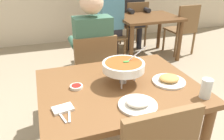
# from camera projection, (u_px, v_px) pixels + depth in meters

# --- Properties ---
(dining_table_main) EXTENTS (1.12, 0.89, 0.73)m
(dining_table_main) POSITION_uv_depth(u_px,v_px,m) (119.00, 98.00, 1.64)
(dining_table_main) COLOR brown
(dining_table_main) RESTS_ON ground_plane
(chair_diner_main) EXTENTS (0.44, 0.44, 0.90)m
(chair_diner_main) POSITION_uv_depth(u_px,v_px,m) (94.00, 71.00, 2.31)
(chair_diner_main) COLOR brown
(chair_diner_main) RESTS_ON ground_plane
(diner_main) EXTENTS (0.40, 0.45, 1.31)m
(diner_main) POSITION_uv_depth(u_px,v_px,m) (92.00, 48.00, 2.23)
(diner_main) COLOR #2D2D38
(diner_main) RESTS_ON ground_plane
(curry_bowl) EXTENTS (0.33, 0.30, 0.26)m
(curry_bowl) POSITION_uv_depth(u_px,v_px,m) (123.00, 66.00, 1.56)
(curry_bowl) COLOR silver
(curry_bowl) RESTS_ON dining_table_main
(rice_plate) EXTENTS (0.24, 0.24, 0.06)m
(rice_plate) POSITION_uv_depth(u_px,v_px,m) (138.00, 103.00, 1.34)
(rice_plate) COLOR white
(rice_plate) RESTS_ON dining_table_main
(appetizer_plate) EXTENTS (0.24, 0.24, 0.06)m
(appetizer_plate) POSITION_uv_depth(u_px,v_px,m) (169.00, 80.00, 1.61)
(appetizer_plate) COLOR white
(appetizer_plate) RESTS_ON dining_table_main
(sauce_dish) EXTENTS (0.09, 0.09, 0.02)m
(sauce_dish) POSITION_uv_depth(u_px,v_px,m) (76.00, 87.00, 1.54)
(sauce_dish) COLOR white
(sauce_dish) RESTS_ON dining_table_main
(napkin_folded) EXTENTS (0.13, 0.10, 0.02)m
(napkin_folded) POSITION_uv_depth(u_px,v_px,m) (63.00, 109.00, 1.31)
(napkin_folded) COLOR white
(napkin_folded) RESTS_ON dining_table_main
(fork_utensil) EXTENTS (0.06, 0.17, 0.01)m
(fork_utensil) POSITION_uv_depth(u_px,v_px,m) (61.00, 115.00, 1.26)
(fork_utensil) COLOR silver
(fork_utensil) RESTS_ON dining_table_main
(spoon_utensil) EXTENTS (0.03, 0.17, 0.01)m
(spoon_utensil) POSITION_uv_depth(u_px,v_px,m) (69.00, 113.00, 1.28)
(spoon_utensil) COLOR silver
(spoon_utensil) RESTS_ON dining_table_main
(drink_glass) EXTENTS (0.07, 0.07, 0.13)m
(drink_glass) POSITION_uv_depth(u_px,v_px,m) (206.00, 89.00, 1.41)
(drink_glass) COLOR silver
(drink_glass) RESTS_ON dining_table_main
(dining_table_far) EXTENTS (1.00, 0.80, 0.73)m
(dining_table_far) POSITION_uv_depth(u_px,v_px,m) (148.00, 24.00, 3.77)
(dining_table_far) COLOR brown
(dining_table_far) RESTS_ON ground_plane
(chair_bg_left) EXTENTS (0.50, 0.50, 0.90)m
(chair_bg_left) POSITION_uv_depth(u_px,v_px,m) (107.00, 31.00, 3.69)
(chair_bg_left) COLOR brown
(chair_bg_left) RESTS_ON ground_plane
(chair_bg_middle) EXTENTS (0.44, 0.44, 0.90)m
(chair_bg_middle) POSITION_uv_depth(u_px,v_px,m) (135.00, 22.00, 4.25)
(chair_bg_middle) COLOR brown
(chair_bg_middle) RESTS_ON ground_plane
(chair_bg_right) EXTENTS (0.45, 0.45, 0.90)m
(chair_bg_right) POSITION_uv_depth(u_px,v_px,m) (183.00, 27.00, 3.94)
(chair_bg_right) COLOR brown
(chair_bg_right) RESTS_ON ground_plane
(chair_bg_corner) EXTENTS (0.50, 0.50, 0.90)m
(chair_bg_corner) POSITION_uv_depth(u_px,v_px,m) (107.00, 24.00, 4.14)
(chair_bg_corner) COLOR brown
(chair_bg_corner) RESTS_ON ground_plane
(patron_bg_left) EXTENTS (0.40, 0.45, 1.31)m
(patron_bg_left) POSITION_uv_depth(u_px,v_px,m) (111.00, 17.00, 3.56)
(patron_bg_left) COLOR #2D2D38
(patron_bg_left) RESTS_ON ground_plane
(patron_bg_middle) EXTENTS (0.40, 0.45, 1.31)m
(patron_bg_middle) POSITION_uv_depth(u_px,v_px,m) (134.00, 10.00, 4.16)
(patron_bg_middle) COLOR #2D2D38
(patron_bg_middle) RESTS_ON ground_plane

